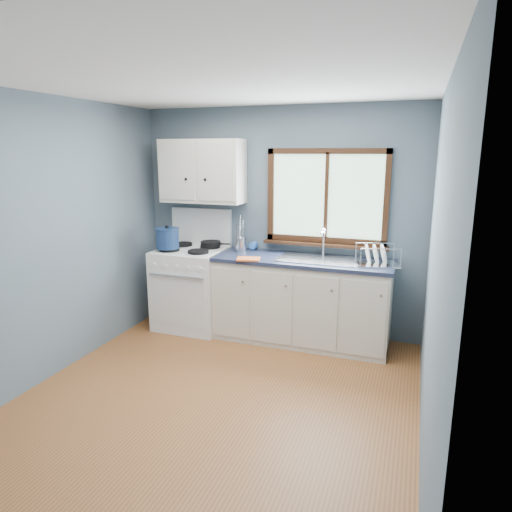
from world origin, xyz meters
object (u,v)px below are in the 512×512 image
(base_cabinets, at_px, (301,304))
(thermos, at_px, (239,238))
(sink, at_px, (319,265))
(stockpot, at_px, (167,238))
(gas_range, at_px, (192,286))
(dish_rack, at_px, (376,259))
(utensil_crock, at_px, (241,244))
(skillet, at_px, (211,243))

(base_cabinets, bearing_deg, thermos, 172.64)
(sink, bearing_deg, stockpot, -173.68)
(gas_range, bearing_deg, stockpot, -139.34)
(thermos, relative_size, dish_rack, 0.63)
(utensil_crock, xyz_separation_m, dish_rack, (1.50, -0.14, -0.03))
(gas_range, relative_size, skillet, 3.76)
(base_cabinets, distance_m, sink, 0.48)
(dish_rack, bearing_deg, thermos, 159.07)
(utensil_crock, bearing_deg, skillet, 179.49)
(sink, relative_size, stockpot, 2.41)
(base_cabinets, bearing_deg, utensil_crock, 171.20)
(skillet, height_order, thermos, thermos)
(base_cabinets, bearing_deg, gas_range, -179.18)
(utensil_crock, distance_m, dish_rack, 1.50)
(utensil_crock, bearing_deg, sink, -7.12)
(skillet, relative_size, stockpot, 1.04)
(stockpot, xyz_separation_m, dish_rack, (2.26, 0.17, -0.10))
(sink, height_order, skillet, sink)
(sink, height_order, utensil_crock, utensil_crock)
(dish_rack, bearing_deg, utensil_crock, 158.40)
(stockpot, distance_m, utensil_crock, 0.82)
(dish_rack, bearing_deg, skillet, 159.33)
(gas_range, bearing_deg, dish_rack, -0.07)
(skillet, xyz_separation_m, thermos, (0.35, -0.02, 0.09))
(skillet, height_order, dish_rack, dish_rack)
(skillet, xyz_separation_m, dish_rack, (1.87, -0.14, -0.01))
(gas_range, distance_m, base_cabinets, 1.31)
(sink, bearing_deg, base_cabinets, 179.87)
(sink, relative_size, thermos, 2.83)
(gas_range, height_order, stockpot, gas_range)
(sink, bearing_deg, utensil_crock, 172.88)
(sink, xyz_separation_m, stockpot, (-1.68, -0.19, 0.22))
(sink, distance_m, stockpot, 1.70)
(gas_range, bearing_deg, base_cabinets, 0.82)
(gas_range, distance_m, dish_rack, 2.12)
(sink, xyz_separation_m, utensil_crock, (-0.92, 0.11, 0.14))
(stockpot, height_order, dish_rack, stockpot)
(sink, bearing_deg, gas_range, -179.29)
(stockpot, bearing_deg, sink, 6.32)
(sink, relative_size, utensil_crock, 2.11)
(skillet, xyz_separation_m, utensil_crock, (0.37, -0.00, 0.02))
(base_cabinets, bearing_deg, sink, -0.13)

